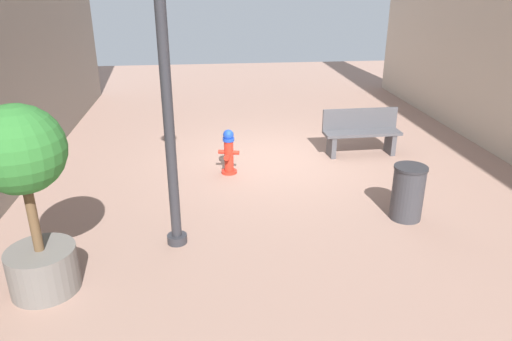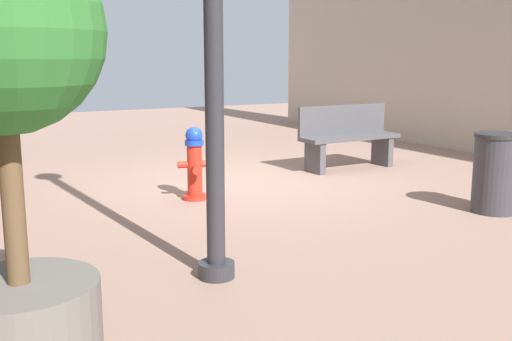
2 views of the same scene
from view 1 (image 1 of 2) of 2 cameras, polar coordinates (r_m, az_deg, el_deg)
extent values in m
plane|color=#9E7A6B|center=(9.73, 2.33, 1.41)|extent=(23.40, 23.40, 0.00)
cylinder|color=red|center=(9.03, -3.26, -0.13)|extent=(0.30, 0.30, 0.05)
cylinder|color=red|center=(8.92, -3.31, 1.79)|extent=(0.18, 0.18, 0.60)
cylinder|color=blue|center=(8.81, -3.35, 3.79)|extent=(0.22, 0.22, 0.06)
sphere|color=blue|center=(8.78, -3.37, 4.32)|extent=(0.20, 0.20, 0.20)
cylinder|color=red|center=(8.87, -2.48, 2.18)|extent=(0.15, 0.11, 0.08)
cylinder|color=red|center=(8.92, -4.15, 2.27)|extent=(0.15, 0.11, 0.08)
cylinder|color=red|center=(8.77, -3.51, 1.65)|extent=(0.14, 0.16, 0.10)
cube|color=#4C4C51|center=(10.37, 15.93, 3.21)|extent=(0.11, 0.40, 0.45)
cube|color=#4C4C51|center=(9.93, 9.12, 2.97)|extent=(0.11, 0.40, 0.45)
cube|color=#4C4C51|center=(10.06, 12.72, 4.47)|extent=(1.61, 0.47, 0.06)
cube|color=#4C4C51|center=(10.16, 12.48, 6.14)|extent=(1.60, 0.10, 0.44)
cylinder|color=slate|center=(6.22, -24.32, -10.87)|extent=(0.80, 0.80, 0.55)
cylinder|color=brown|center=(5.87, -25.46, -4.73)|extent=(0.11, 0.11, 0.94)
sphere|color=#2D722D|center=(5.60, -26.75, 2.29)|extent=(0.98, 0.98, 0.98)
cylinder|color=#2D2D33|center=(6.80, -9.52, -8.14)|extent=(0.28, 0.28, 0.12)
cylinder|color=#2D2D33|center=(6.01, -10.83, 9.86)|extent=(0.14, 0.14, 4.19)
cylinder|color=#38383D|center=(7.56, 17.88, -2.70)|extent=(0.48, 0.48, 0.82)
cylinder|color=#2C2C30|center=(7.40, 18.27, 0.32)|extent=(0.50, 0.50, 0.04)
camera|label=2|loc=(3.47, -49.50, -18.02)|focal=42.50mm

